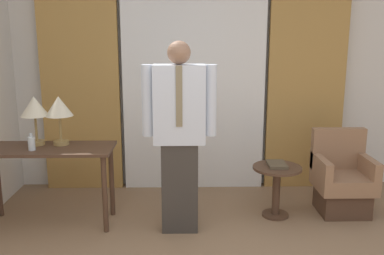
{
  "coord_description": "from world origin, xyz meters",
  "views": [
    {
      "loc": [
        -0.12,
        -2.17,
        1.85
      ],
      "look_at": [
        -0.05,
        1.47,
        1.04
      ],
      "focal_mm": 40.0,
      "sensor_mm": 36.0,
      "label": 1
    }
  ],
  "objects_px": {
    "desk": "(47,160)",
    "side_table": "(277,183)",
    "table_lamp_left": "(34,109)",
    "table_lamp_right": "(59,109)",
    "bottle_near_edge": "(32,143)",
    "person": "(179,131)",
    "armchair": "(342,182)",
    "book": "(277,164)"
  },
  "relations": [
    {
      "from": "table_lamp_left",
      "to": "side_table",
      "type": "bearing_deg",
      "value": 0.59
    },
    {
      "from": "desk",
      "to": "side_table",
      "type": "bearing_deg",
      "value": 3.27
    },
    {
      "from": "side_table",
      "to": "book",
      "type": "height_order",
      "value": "book"
    },
    {
      "from": "side_table",
      "to": "book",
      "type": "relative_size",
      "value": 2.06
    },
    {
      "from": "desk",
      "to": "side_table",
      "type": "height_order",
      "value": "desk"
    },
    {
      "from": "table_lamp_left",
      "to": "bottle_near_edge",
      "type": "bearing_deg",
      "value": -84.94
    },
    {
      "from": "desk",
      "to": "person",
      "type": "xyz_separation_m",
      "value": [
        1.28,
        -0.17,
        0.31
      ]
    },
    {
      "from": "desk",
      "to": "armchair",
      "type": "distance_m",
      "value": 2.99
    },
    {
      "from": "side_table",
      "to": "book",
      "type": "xyz_separation_m",
      "value": [
        0.0,
        0.03,
        0.18
      ]
    },
    {
      "from": "bottle_near_edge",
      "to": "book",
      "type": "distance_m",
      "value": 2.39
    },
    {
      "from": "person",
      "to": "table_lamp_right",
      "type": "bearing_deg",
      "value": 166.77
    },
    {
      "from": "table_lamp_left",
      "to": "desk",
      "type": "bearing_deg",
      "value": -41.79
    },
    {
      "from": "book",
      "to": "table_lamp_left",
      "type": "bearing_deg",
      "value": -178.71
    },
    {
      "from": "bottle_near_edge",
      "to": "person",
      "type": "xyz_separation_m",
      "value": [
        1.38,
        -0.07,
        0.12
      ]
    },
    {
      "from": "table_lamp_right",
      "to": "armchair",
      "type": "height_order",
      "value": "table_lamp_right"
    },
    {
      "from": "desk",
      "to": "armchair",
      "type": "relative_size",
      "value": 1.48
    },
    {
      "from": "table_lamp_left",
      "to": "person",
      "type": "xyz_separation_m",
      "value": [
        1.39,
        -0.27,
        -0.17
      ]
    },
    {
      "from": "table_lamp_right",
      "to": "person",
      "type": "relative_size",
      "value": 0.27
    },
    {
      "from": "side_table",
      "to": "table_lamp_right",
      "type": "bearing_deg",
      "value": -179.34
    },
    {
      "from": "desk",
      "to": "table_lamp_left",
      "type": "height_order",
      "value": "table_lamp_left"
    },
    {
      "from": "armchair",
      "to": "book",
      "type": "height_order",
      "value": "armchair"
    },
    {
      "from": "table_lamp_right",
      "to": "armchair",
      "type": "bearing_deg",
      "value": 2.63
    },
    {
      "from": "table_lamp_left",
      "to": "book",
      "type": "bearing_deg",
      "value": 1.29
    },
    {
      "from": "table_lamp_left",
      "to": "table_lamp_right",
      "type": "xyz_separation_m",
      "value": [
        0.23,
        0.0,
        0.0
      ]
    },
    {
      "from": "bottle_near_edge",
      "to": "book",
      "type": "xyz_separation_m",
      "value": [
        2.36,
        0.25,
        -0.3
      ]
    },
    {
      "from": "desk",
      "to": "table_lamp_right",
      "type": "distance_m",
      "value": 0.5
    },
    {
      "from": "desk",
      "to": "book",
      "type": "bearing_deg",
      "value": 4.01
    },
    {
      "from": "table_lamp_left",
      "to": "table_lamp_right",
      "type": "relative_size",
      "value": 1.0
    },
    {
      "from": "table_lamp_right",
      "to": "book",
      "type": "bearing_deg",
      "value": 1.43
    },
    {
      "from": "bottle_near_edge",
      "to": "book",
      "type": "relative_size",
      "value": 0.64
    },
    {
      "from": "side_table",
      "to": "bottle_near_edge",
      "type": "bearing_deg",
      "value": -174.54
    },
    {
      "from": "table_lamp_right",
      "to": "person",
      "type": "height_order",
      "value": "person"
    },
    {
      "from": "person",
      "to": "table_lamp_left",
      "type": "bearing_deg",
      "value": 168.93
    },
    {
      "from": "book",
      "to": "person",
      "type": "bearing_deg",
      "value": -161.59
    },
    {
      "from": "table_lamp_left",
      "to": "person",
      "type": "distance_m",
      "value": 1.43
    },
    {
      "from": "armchair",
      "to": "bottle_near_edge",
      "type": "bearing_deg",
      "value": -173.82
    },
    {
      "from": "side_table",
      "to": "table_lamp_left",
      "type": "bearing_deg",
      "value": -179.41
    },
    {
      "from": "bottle_near_edge",
      "to": "person",
      "type": "bearing_deg",
      "value": -2.99
    },
    {
      "from": "table_lamp_left",
      "to": "armchair",
      "type": "distance_m",
      "value": 3.19
    },
    {
      "from": "table_lamp_right",
      "to": "person",
      "type": "xyz_separation_m",
      "value": [
        1.16,
        -0.27,
        -0.17
      ]
    },
    {
      "from": "table_lamp_left",
      "to": "bottle_near_edge",
      "type": "xyz_separation_m",
      "value": [
        0.02,
        -0.2,
        -0.29
      ]
    },
    {
      "from": "armchair",
      "to": "book",
      "type": "relative_size",
      "value": 3.35
    }
  ]
}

